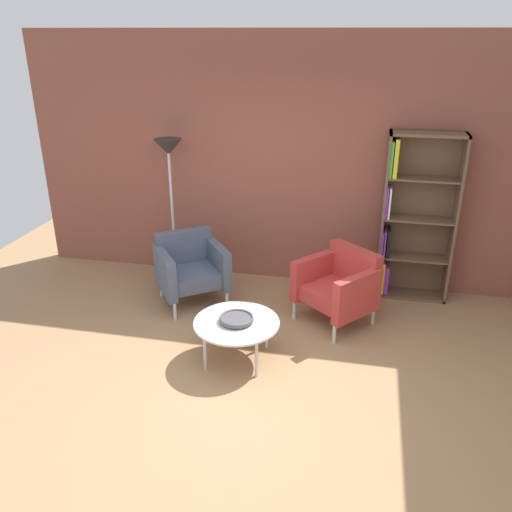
{
  "coord_description": "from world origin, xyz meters",
  "views": [
    {
      "loc": [
        0.85,
        -3.54,
        2.88
      ],
      "look_at": [
        -0.08,
        0.84,
        0.95
      ],
      "focal_mm": 36.88,
      "sensor_mm": 36.0,
      "label": 1
    }
  ],
  "objects": [
    {
      "name": "armchair_near_window",
      "position": [
        -1.0,
        1.58,
        0.41
      ],
      "size": [
        0.95,
        0.93,
        0.78
      ],
      "rotation": [
        0.0,
        0.0,
        0.62
      ],
      "color": "#4C566B",
      "rests_on": "ground_plane"
    },
    {
      "name": "coffee_table_low",
      "position": [
        -0.2,
        0.55,
        0.37
      ],
      "size": [
        0.8,
        0.8,
        0.4
      ],
      "color": "silver",
      "rests_on": "ground_plane"
    },
    {
      "name": "decorative_bowl",
      "position": [
        -0.2,
        0.55,
        0.43
      ],
      "size": [
        0.32,
        0.32,
        0.05
      ],
      "color": "#4C4C51",
      "rests_on": "coffee_table_low"
    },
    {
      "name": "brick_back_panel",
      "position": [
        0.0,
        2.46,
        1.45
      ],
      "size": [
        6.4,
        0.12,
        2.9
      ],
      "primitive_type": "cube",
      "color": "brown",
      "rests_on": "ground_plane"
    },
    {
      "name": "floor_lamp_torchiere",
      "position": [
        -1.38,
        2.12,
        1.45
      ],
      "size": [
        0.32,
        0.32,
        1.74
      ],
      "color": "silver",
      "rests_on": "ground_plane"
    },
    {
      "name": "ground_plane",
      "position": [
        0.0,
        0.0,
        0.0
      ],
      "size": [
        8.32,
        8.32,
        0.0
      ],
      "primitive_type": "plane",
      "color": "#9E7751"
    },
    {
      "name": "bookshelf_tall",
      "position": [
        1.4,
        2.26,
        0.94
      ],
      "size": [
        0.8,
        0.3,
        1.9
      ],
      "color": "brown",
      "rests_on": "ground_plane"
    },
    {
      "name": "armchair_corner_red",
      "position": [
        0.68,
        1.48,
        0.41
      ],
      "size": [
        0.95,
        0.94,
        0.78
      ],
      "rotation": [
        0.0,
        0.0,
        -0.7
      ],
      "color": "#B73833",
      "rests_on": "ground_plane"
    }
  ]
}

